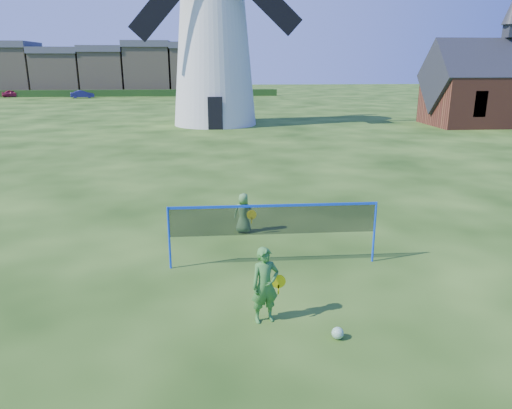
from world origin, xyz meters
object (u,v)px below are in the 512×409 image
at_px(windmill, 213,34).
at_px(chapel, 503,89).
at_px(badminton_net, 274,221).
at_px(car_left, 13,93).
at_px(player_girl, 265,285).
at_px(car_right, 82,94).
at_px(play_ball, 338,333).
at_px(player_boy, 244,213).

xyz_separation_m(windmill, chapel, (23.06, -2.18, -4.14)).
distance_m(badminton_net, car_left, 72.93).
relative_size(windmill, car_left, 6.10).
bearing_deg(car_left, windmill, -162.93).
height_order(player_girl, car_right, player_girl).
xyz_separation_m(player_girl, car_left, (-31.24, 68.30, -0.21)).
bearing_deg(play_ball, chapel, 54.98).
relative_size(windmill, chapel, 1.61).
bearing_deg(player_boy, windmill, -78.84).
xyz_separation_m(player_girl, play_ball, (1.24, -0.74, -0.64)).
bearing_deg(car_right, play_ball, -175.19).
bearing_deg(windmill, play_ball, -86.26).
xyz_separation_m(windmill, player_girl, (0.86, -31.36, -6.25)).
relative_size(car_left, car_right, 0.96).
distance_m(badminton_net, player_girl, 2.70).
bearing_deg(player_boy, play_ball, 112.59).
bearing_deg(chapel, player_boy, -132.76).
relative_size(player_girl, play_ball, 6.79).
height_order(player_boy, car_right, player_boy).
xyz_separation_m(car_left, car_right, (11.04, -3.29, 0.00)).
height_order(windmill, chapel, windmill).
relative_size(play_ball, car_right, 0.07).
xyz_separation_m(windmill, play_ball, (2.10, -32.09, -6.89)).
bearing_deg(car_right, badminton_net, -174.91).
bearing_deg(player_girl, windmill, 76.08).
xyz_separation_m(player_boy, play_ball, (1.35, -5.79, -0.48)).
xyz_separation_m(chapel, player_girl, (-22.20, -29.18, -2.12)).
distance_m(chapel, player_boy, 32.93).
relative_size(player_boy, play_ball, 5.34).
height_order(chapel, play_ball, chapel).
distance_m(play_ball, car_right, 69.15).
height_order(player_girl, car_left, player_girl).
bearing_deg(chapel, windmill, 174.60).
distance_m(windmill, car_right, 39.35).
xyz_separation_m(badminton_net, player_girl, (-0.48, -2.63, -0.39)).
distance_m(chapel, player_girl, 36.72).
distance_m(windmill, play_ball, 32.89).
height_order(player_boy, car_left, player_boy).
relative_size(badminton_net, car_right, 1.53).
bearing_deg(player_girl, car_left, 99.09).
bearing_deg(chapel, badminton_net, -129.29).
bearing_deg(chapel, car_left, 143.79).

